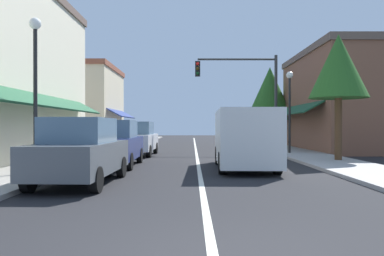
% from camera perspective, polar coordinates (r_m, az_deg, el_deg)
% --- Properties ---
extents(ground_plane, '(80.00, 80.00, 0.00)m').
position_cam_1_polar(ground_plane, '(22.12, 0.59, -3.71)').
color(ground_plane, black).
extents(sidewalk_left, '(2.60, 56.00, 0.12)m').
position_cam_1_polar(sidewalk_left, '(22.73, -13.44, -3.46)').
color(sidewalk_left, gray).
rests_on(sidewalk_left, ground).
extents(sidewalk_right, '(2.60, 56.00, 0.12)m').
position_cam_1_polar(sidewalk_right, '(22.85, 14.54, -3.44)').
color(sidewalk_right, '#A39E99').
rests_on(sidewalk_right, ground).
extents(lane_center_stripe, '(0.14, 52.00, 0.01)m').
position_cam_1_polar(lane_center_stripe, '(22.12, 0.59, -3.70)').
color(lane_center_stripe, silver).
rests_on(lane_center_stripe, ground).
extents(storefront_right_block, '(5.87, 10.20, 6.32)m').
position_cam_1_polar(storefront_right_block, '(25.86, 21.12, 3.87)').
color(storefront_right_block, brown).
rests_on(storefront_right_block, ground).
extents(storefront_far_left, '(5.81, 8.20, 6.57)m').
position_cam_1_polar(storefront_far_left, '(33.30, -15.40, 3.30)').
color(storefront_far_left, beige).
rests_on(storefront_far_left, ground).
extents(parked_car_nearest_left, '(1.87, 4.14, 1.77)m').
position_cam_1_polar(parked_car_nearest_left, '(10.48, -16.55, -3.39)').
color(parked_car_nearest_left, '#4C5156').
rests_on(parked_car_nearest_left, ground).
extents(parked_car_second_left, '(1.81, 4.11, 1.77)m').
position_cam_1_polar(parked_car_second_left, '(14.77, -11.73, -2.31)').
color(parked_car_second_left, navy).
rests_on(parked_car_second_left, ground).
extents(parked_car_third_left, '(1.86, 4.14, 1.77)m').
position_cam_1_polar(parked_car_third_left, '(19.97, -8.33, -1.62)').
color(parked_car_third_left, silver).
rests_on(parked_car_third_left, ground).
extents(van_in_lane, '(2.12, 5.23, 2.12)m').
position_cam_1_polar(van_in_lane, '(13.79, 7.85, -1.38)').
color(van_in_lane, silver).
rests_on(van_in_lane, ground).
extents(traffic_signal_mast_arm, '(4.95, 0.50, 5.81)m').
position_cam_1_polar(traffic_signal_mast_arm, '(22.97, 8.44, 6.32)').
color(traffic_signal_mast_arm, '#333333').
rests_on(traffic_signal_mast_arm, ground).
extents(street_lamp_left_near, '(0.36, 0.36, 4.87)m').
position_cam_1_polar(street_lamp_left_near, '(12.62, -22.68, 8.13)').
color(street_lamp_left_near, black).
rests_on(street_lamp_left_near, ground).
extents(street_lamp_right_mid, '(0.36, 0.36, 4.44)m').
position_cam_1_polar(street_lamp_right_mid, '(20.74, 14.49, 4.37)').
color(street_lamp_right_mid, black).
rests_on(street_lamp_right_mid, ground).
extents(tree_right_near, '(2.46, 2.46, 5.44)m').
position_cam_1_polar(tree_right_near, '(17.28, 21.21, 8.58)').
color(tree_right_near, '#4C331E').
rests_on(tree_right_near, ground).
extents(tree_right_far, '(3.74, 3.74, 6.12)m').
position_cam_1_polar(tree_right_far, '(29.94, 11.64, 5.09)').
color(tree_right_far, '#4C331E').
rests_on(tree_right_far, ground).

